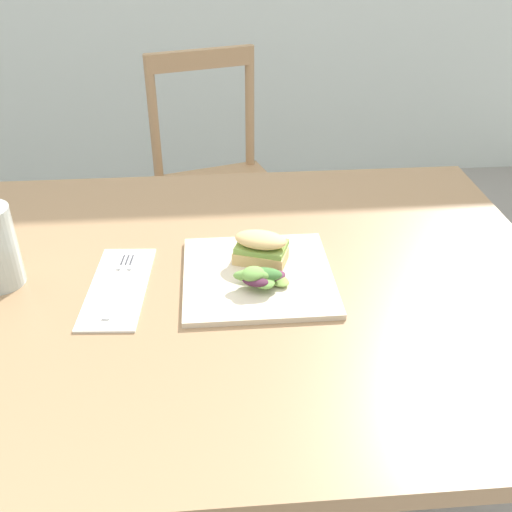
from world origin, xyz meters
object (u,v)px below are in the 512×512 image
Objects in this scene: dining_table at (210,337)px; fork_on_napkin at (120,279)px; plate_lunch at (258,276)px; sandwich_half_front at (261,247)px; chair_wooden_far at (218,186)px.

dining_table is 0.20m from fork_on_napkin.
fork_on_napkin reaches higher than dining_table.
plate_lunch is at bearing -1.83° from fork_on_napkin.
sandwich_half_front is 0.57× the size of fork_on_napkin.
dining_table is at bearing -92.07° from chair_wooden_far.
chair_wooden_far reaches higher than plate_lunch.
sandwich_half_front is at bearing 7.44° from fork_on_napkin.
plate_lunch reaches higher than dining_table.
chair_wooden_far is 1.01m from sandwich_half_front.
fork_on_napkin is at bearing 178.17° from plate_lunch.
fork_on_napkin is (-0.15, 0.01, 0.13)m from dining_table.
sandwich_half_front is (0.01, 0.04, 0.03)m from plate_lunch.
chair_wooden_far is (0.04, 0.99, -0.17)m from dining_table.
chair_wooden_far is 1.03m from plate_lunch.
chair_wooden_far is 4.68× the size of fork_on_napkin.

